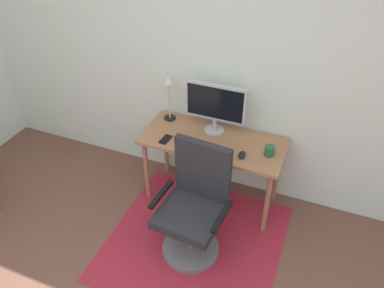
{
  "coord_description": "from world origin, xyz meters",
  "views": [
    {
      "loc": [
        0.86,
        -0.74,
        2.7
      ],
      "look_at": [
        -0.08,
        1.6,
        0.8
      ],
      "focal_mm": 35.67,
      "sensor_mm": 36.0,
      "label": 1
    }
  ],
  "objects_px": {
    "computer_mouse": "(242,155)",
    "coffee_cup": "(270,151)",
    "office_chair": "(194,210)",
    "desk_lamp": "(169,91)",
    "desk": "(213,147)",
    "monitor": "(215,104)",
    "cell_phone": "(166,139)",
    "keyboard": "(205,150)"
  },
  "relations": [
    {
      "from": "coffee_cup",
      "to": "keyboard",
      "type": "bearing_deg",
      "value": -164.71
    },
    {
      "from": "computer_mouse",
      "to": "office_chair",
      "type": "distance_m",
      "value": 0.61
    },
    {
      "from": "coffee_cup",
      "to": "desk_lamp",
      "type": "height_order",
      "value": "desk_lamp"
    },
    {
      "from": "desk",
      "to": "computer_mouse",
      "type": "relative_size",
      "value": 12.26
    },
    {
      "from": "computer_mouse",
      "to": "coffee_cup",
      "type": "distance_m",
      "value": 0.23
    },
    {
      "from": "keyboard",
      "to": "desk_lamp",
      "type": "height_order",
      "value": "desk_lamp"
    },
    {
      "from": "desk",
      "to": "coffee_cup",
      "type": "bearing_deg",
      "value": -2.97
    },
    {
      "from": "monitor",
      "to": "office_chair",
      "type": "xyz_separation_m",
      "value": [
        0.1,
        -0.75,
        -0.56
      ]
    },
    {
      "from": "desk",
      "to": "cell_phone",
      "type": "height_order",
      "value": "cell_phone"
    },
    {
      "from": "computer_mouse",
      "to": "coffee_cup",
      "type": "relative_size",
      "value": 1.19
    },
    {
      "from": "coffee_cup",
      "to": "cell_phone",
      "type": "distance_m",
      "value": 0.91
    },
    {
      "from": "computer_mouse",
      "to": "desk_lamp",
      "type": "distance_m",
      "value": 0.9
    },
    {
      "from": "coffee_cup",
      "to": "desk_lamp",
      "type": "distance_m",
      "value": 1.06
    },
    {
      "from": "monitor",
      "to": "desk_lamp",
      "type": "xyz_separation_m",
      "value": [
        -0.46,
        0.04,
        0.02
      ]
    },
    {
      "from": "keyboard",
      "to": "cell_phone",
      "type": "bearing_deg",
      "value": 177.98
    },
    {
      "from": "coffee_cup",
      "to": "desk_lamp",
      "type": "relative_size",
      "value": 0.2
    },
    {
      "from": "computer_mouse",
      "to": "coffee_cup",
      "type": "height_order",
      "value": "coffee_cup"
    },
    {
      "from": "keyboard",
      "to": "office_chair",
      "type": "bearing_deg",
      "value": -80.55
    },
    {
      "from": "coffee_cup",
      "to": "cell_phone",
      "type": "height_order",
      "value": "coffee_cup"
    },
    {
      "from": "desk_lamp",
      "to": "computer_mouse",
      "type": "bearing_deg",
      "value": -20.88
    },
    {
      "from": "computer_mouse",
      "to": "desk_lamp",
      "type": "relative_size",
      "value": 0.23
    },
    {
      "from": "keyboard",
      "to": "office_chair",
      "type": "distance_m",
      "value": 0.53
    },
    {
      "from": "desk",
      "to": "keyboard",
      "type": "height_order",
      "value": "keyboard"
    },
    {
      "from": "desk",
      "to": "computer_mouse",
      "type": "bearing_deg",
      "value": -23.5
    },
    {
      "from": "office_chair",
      "to": "desk_lamp",
      "type": "bearing_deg",
      "value": 130.43
    },
    {
      "from": "monitor",
      "to": "coffee_cup",
      "type": "relative_size",
      "value": 6.27
    },
    {
      "from": "monitor",
      "to": "office_chair",
      "type": "height_order",
      "value": "monitor"
    },
    {
      "from": "monitor",
      "to": "computer_mouse",
      "type": "xyz_separation_m",
      "value": [
        0.34,
        -0.27,
        -0.27
      ]
    },
    {
      "from": "desk",
      "to": "cell_phone",
      "type": "relative_size",
      "value": 9.1
    },
    {
      "from": "monitor",
      "to": "cell_phone",
      "type": "xyz_separation_m",
      "value": [
        -0.35,
        -0.29,
        -0.28
      ]
    },
    {
      "from": "monitor",
      "to": "desk_lamp",
      "type": "bearing_deg",
      "value": 175.39
    },
    {
      "from": "office_chair",
      "to": "cell_phone",
      "type": "bearing_deg",
      "value": 139.79
    },
    {
      "from": "desk",
      "to": "cell_phone",
      "type": "distance_m",
      "value": 0.43
    },
    {
      "from": "computer_mouse",
      "to": "office_chair",
      "type": "relative_size",
      "value": 0.1
    },
    {
      "from": "monitor",
      "to": "keyboard",
      "type": "bearing_deg",
      "value": -85.02
    },
    {
      "from": "computer_mouse",
      "to": "office_chair",
      "type": "height_order",
      "value": "office_chair"
    },
    {
      "from": "keyboard",
      "to": "coffee_cup",
      "type": "xyz_separation_m",
      "value": [
        0.52,
        0.14,
        0.03
      ]
    },
    {
      "from": "keyboard",
      "to": "office_chair",
      "type": "xyz_separation_m",
      "value": [
        0.07,
        -0.44,
        -0.28
      ]
    },
    {
      "from": "desk",
      "to": "computer_mouse",
      "type": "distance_m",
      "value": 0.34
    },
    {
      "from": "cell_phone",
      "to": "office_chair",
      "type": "height_order",
      "value": "office_chair"
    },
    {
      "from": "computer_mouse",
      "to": "office_chair",
      "type": "bearing_deg",
      "value": -116.43
    },
    {
      "from": "computer_mouse",
      "to": "cell_phone",
      "type": "distance_m",
      "value": 0.69
    }
  ]
}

